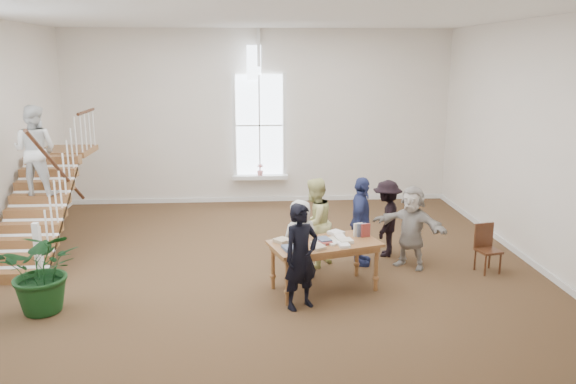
{
  "coord_description": "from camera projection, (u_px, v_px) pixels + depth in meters",
  "views": [
    {
      "loc": [
        -0.25,
        -10.19,
        3.82
      ],
      "look_at": [
        0.47,
        0.4,
        1.24
      ],
      "focal_mm": 35.0,
      "sensor_mm": 36.0,
      "label": 1
    }
  ],
  "objects": [
    {
      "name": "side_chair",
      "position": [
        486.0,
        246.0,
        10.13
      ],
      "size": [
        0.45,
        0.45,
        0.88
      ],
      "rotation": [
        0.0,
        0.0,
        0.22
      ],
      "color": "#381A0F",
      "rests_on": "ground"
    },
    {
      "name": "library_table",
      "position": [
        324.0,
        247.0,
        9.24
      ],
      "size": [
        1.95,
        1.36,
        0.9
      ],
      "rotation": [
        0.0,
        0.0,
        0.29
      ],
      "color": "brown",
      "rests_on": "ground"
    },
    {
      "name": "staircase",
      "position": [
        39.0,
        172.0,
        10.85
      ],
      "size": [
        1.1,
        4.1,
        2.92
      ],
      "color": "brown",
      "rests_on": "ground"
    },
    {
      "name": "elderly_woman",
      "position": [
        300.0,
        239.0,
        9.81
      ],
      "size": [
        0.8,
        0.66,
        1.4
      ],
      "primitive_type": "imported",
      "rotation": [
        0.0,
        0.0,
        3.52
      ],
      "color": "beige",
      "rests_on": "ground"
    },
    {
      "name": "woman_cluster_a",
      "position": [
        361.0,
        221.0,
        10.38
      ],
      "size": [
        0.66,
        1.05,
        1.67
      ],
      "primitive_type": "imported",
      "rotation": [
        0.0,
        0.0,
        1.29
      ],
      "color": "navy",
      "rests_on": "ground"
    },
    {
      "name": "ground",
      "position": [
        265.0,
        260.0,
        10.8
      ],
      "size": [
        10.0,
        10.0,
        0.0
      ],
      "primitive_type": "plane",
      "color": "#4A331D",
      "rests_on": "ground"
    },
    {
      "name": "floor_plant",
      "position": [
        44.0,
        270.0,
        8.48
      ],
      "size": [
        1.25,
        1.1,
        1.33
      ],
      "primitive_type": "imported",
      "rotation": [
        0.0,
        0.0,
        0.06
      ],
      "color": "#113615",
      "rests_on": "ground"
    },
    {
      "name": "woman_cluster_b",
      "position": [
        387.0,
        218.0,
        10.88
      ],
      "size": [
        0.87,
        1.11,
        1.5
      ],
      "primitive_type": "imported",
      "rotation": [
        0.0,
        0.0,
        4.34
      ],
      "color": "black",
      "rests_on": "ground"
    },
    {
      "name": "police_officer",
      "position": [
        301.0,
        257.0,
        8.56
      ],
      "size": [
        0.72,
        0.65,
        1.66
      ],
      "primitive_type": "imported",
      "rotation": [
        0.0,
        0.0,
        0.53
      ],
      "color": "black",
      "rests_on": "ground"
    },
    {
      "name": "woman_cluster_c",
      "position": [
        411.0,
        227.0,
        10.26
      ],
      "size": [
        1.39,
        1.25,
        1.54
      ],
      "primitive_type": "imported",
      "rotation": [
        0.0,
        0.0,
        5.6
      ],
      "color": "#B4ABA2",
      "rests_on": "ground"
    },
    {
      "name": "room_shell",
      "position": [
        260.0,
        187.0,
        14.96
      ],
      "size": [
        10.49,
        10.0,
        10.0
      ],
      "color": "white",
      "rests_on": "ground"
    },
    {
      "name": "person_yellow",
      "position": [
        314.0,
        223.0,
        10.29
      ],
      "size": [
        1.02,
        1.02,
        1.67
      ],
      "primitive_type": "imported",
      "rotation": [
        0.0,
        0.0,
        3.93
      ],
      "color": "#DAD988",
      "rests_on": "ground"
    }
  ]
}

